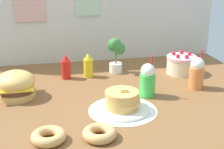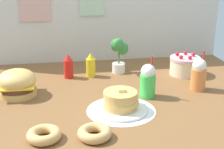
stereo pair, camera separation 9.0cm
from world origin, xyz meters
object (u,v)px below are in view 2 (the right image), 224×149
(orange_float_cup, at_px, (199,75))
(burger, at_px, (17,83))
(mustard_bottle, at_px, (91,66))
(potted_plant, at_px, (119,54))
(ketchup_bottle, at_px, (68,67))
(pancake_stack, at_px, (121,102))
(cream_soda_cup, at_px, (148,81))
(layer_cake, at_px, (185,65))
(donut_pink_glaze, at_px, (44,134))
(donut_chocolate, at_px, (95,133))

(orange_float_cup, bearing_deg, burger, 175.44)
(mustard_bottle, relative_size, orange_float_cup, 0.67)
(orange_float_cup, distance_m, potted_plant, 0.63)
(burger, distance_m, orange_float_cup, 1.19)
(ketchup_bottle, bearing_deg, potted_plant, 8.17)
(burger, bearing_deg, pancake_stack, -28.32)
(mustard_bottle, xyz_separation_m, cream_soda_cup, (0.32, -0.44, 0.02))
(burger, distance_m, layer_cake, 1.23)
(donut_pink_glaze, bearing_deg, ketchup_bottle, 80.11)
(burger, bearing_deg, ketchup_bottle, 39.96)
(donut_pink_glaze, relative_size, donut_chocolate, 1.00)
(cream_soda_cup, relative_size, donut_pink_glaze, 1.61)
(burger, distance_m, potted_plant, 0.80)
(donut_chocolate, bearing_deg, pancake_stack, 56.36)
(mustard_bottle, bearing_deg, ketchup_bottle, -179.25)
(cream_soda_cup, height_order, donut_pink_glaze, cream_soda_cup)
(donut_pink_glaze, xyz_separation_m, donut_chocolate, (0.25, -0.02, 0.00))
(layer_cake, distance_m, donut_pink_glaze, 1.30)
(mustard_bottle, distance_m, donut_chocolate, 0.90)
(burger, bearing_deg, orange_float_cup, -4.56)
(ketchup_bottle, height_order, donut_chocolate, ketchup_bottle)
(cream_soda_cup, bearing_deg, ketchup_bottle, 137.87)
(ketchup_bottle, bearing_deg, donut_chocolate, -83.95)
(ketchup_bottle, relative_size, donut_pink_glaze, 1.08)
(layer_cake, relative_size, mustard_bottle, 1.25)
(ketchup_bottle, xyz_separation_m, donut_chocolate, (0.09, -0.89, -0.06))
(pancake_stack, xyz_separation_m, layer_cake, (0.60, 0.54, 0.02))
(orange_float_cup, xyz_separation_m, donut_chocolate, (-0.76, -0.51, -0.08))
(mustard_bottle, bearing_deg, layer_cake, -5.72)
(burger, xyz_separation_m, pancake_stack, (0.61, -0.33, -0.03))
(cream_soda_cup, bearing_deg, orange_float_cup, 9.47)
(mustard_bottle, bearing_deg, orange_float_cup, -28.92)
(layer_cake, distance_m, mustard_bottle, 0.72)
(burger, relative_size, pancake_stack, 0.78)
(pancake_stack, distance_m, ketchup_bottle, 0.67)
(donut_chocolate, height_order, potted_plant, potted_plant)
(donut_chocolate, bearing_deg, layer_cake, 46.35)
(mustard_bottle, height_order, orange_float_cup, orange_float_cup)
(ketchup_bottle, bearing_deg, cream_soda_cup, -42.13)
(burger, distance_m, donut_pink_glaze, 0.62)
(pancake_stack, bearing_deg, ketchup_bottle, 114.37)
(pancake_stack, bearing_deg, mustard_bottle, 100.37)
(burger, relative_size, cream_soda_cup, 0.88)
(layer_cake, xyz_separation_m, ketchup_bottle, (-0.88, 0.07, 0.01))
(burger, relative_size, orange_float_cup, 0.88)
(pancake_stack, distance_m, cream_soda_cup, 0.28)
(cream_soda_cup, height_order, potted_plant, potted_plant)
(mustard_bottle, height_order, donut_pink_glaze, mustard_bottle)
(pancake_stack, xyz_separation_m, orange_float_cup, (0.57, 0.24, 0.05))
(ketchup_bottle, distance_m, potted_plant, 0.40)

